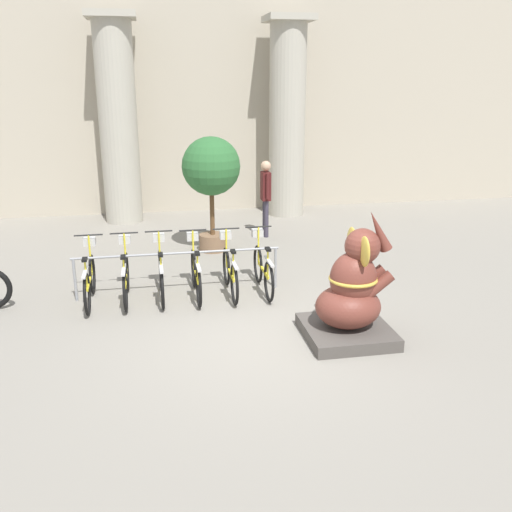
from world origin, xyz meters
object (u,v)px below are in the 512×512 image
bicycle_5 (263,268)px  elephant_statue (352,296)px  bicycle_0 (90,279)px  bicycle_4 (230,271)px  bicycle_1 (126,276)px  bicycle_3 (196,273)px  person_pedestrian (266,191)px  bicycle_2 (161,274)px  potted_tree (211,171)px

bicycle_5 → elephant_statue: (0.87, -2.13, 0.23)m
bicycle_0 → bicycle_4: 2.38m
elephant_statue → bicycle_1: bearing=146.7°
bicycle_1 → bicycle_4: (1.78, -0.03, 0.00)m
bicycle_1 → elephant_statue: (3.25, -2.14, 0.23)m
bicycle_5 → elephant_statue: bearing=-67.7°
bicycle_3 → elephant_statue: 2.96m
person_pedestrian → elephant_statue: bearing=-89.1°
elephant_statue → person_pedestrian: (-0.09, 5.71, 0.45)m
bicycle_2 → potted_tree: (1.19, 2.62, 1.33)m
bicycle_2 → person_pedestrian: person_pedestrian is taller
bicycle_0 → bicycle_5: (2.97, 0.02, 0.00)m
bicycle_4 → potted_tree: (0.00, 2.67, 1.33)m
bicycle_4 → bicycle_5: bearing=2.6°
person_pedestrian → potted_tree: bearing=-145.8°
bicycle_3 → bicycle_2: bearing=176.3°
elephant_statue → person_pedestrian: 5.73m
bicycle_3 → person_pedestrian: 4.16m
bicycle_1 → bicycle_2: 0.59m
person_pedestrian → bicycle_1: bearing=-131.5°
bicycle_1 → bicycle_5: same height
person_pedestrian → potted_tree: potted_tree is taller
bicycle_4 → potted_tree: 2.98m
bicycle_3 → person_pedestrian: bearing=61.2°
bicycle_3 → bicycle_4: bearing=-0.8°
bicycle_0 → bicycle_1: (0.59, 0.02, 0.00)m
bicycle_5 → bicycle_3: bearing=-179.1°
bicycle_1 → person_pedestrian: person_pedestrian is taller
bicycle_4 → bicycle_2: bearing=177.7°
bicycle_2 → bicycle_3: bearing=-3.7°
bicycle_4 → person_pedestrian: bearing=69.0°
bicycle_4 → elephant_statue: elephant_statue is taller
bicycle_4 → bicycle_5: size_ratio=1.00×
bicycle_1 → potted_tree: bearing=55.9°
bicycle_0 → person_pedestrian: 5.24m
bicycle_1 → elephant_statue: size_ratio=0.87×
bicycle_0 → potted_tree: (2.38, 2.66, 1.33)m
bicycle_3 → potted_tree: size_ratio=0.68×
bicycle_1 → elephant_statue: 3.90m
bicycle_2 → bicycle_3: same height
bicycle_0 → bicycle_2: size_ratio=1.00×
bicycle_5 → bicycle_1: bearing=179.9°
bicycle_3 → potted_tree: bearing=77.3°
bicycle_1 → bicycle_2: size_ratio=1.00×
bicycle_0 → bicycle_3: bearing=-0.1°
potted_tree → bicycle_3: bearing=-102.7°
bicycle_2 → elephant_statue: size_ratio=0.87×
bicycle_2 → bicycle_4: 1.19m
bicycle_3 → bicycle_1: bearing=178.9°
bicycle_2 → bicycle_1: bearing=-178.4°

